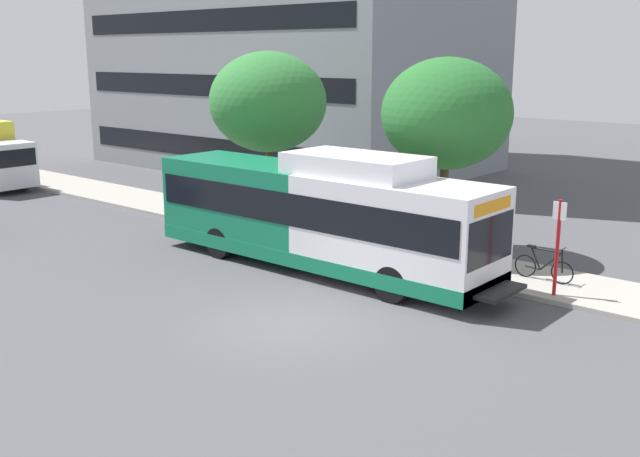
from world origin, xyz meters
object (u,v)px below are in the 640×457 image
Objects in this scene: bicycle_parked at (544,266)px; street_tree_near_stop at (447,114)px; bus_stop_sign_pole at (558,240)px; transit_bus at (319,215)px; street_tree_mid_block at (268,102)px.

street_tree_near_stop reaches higher than bicycle_parked.
bus_stop_sign_pole is 0.42× the size of street_tree_near_stop.
bicycle_parked is at bearing -64.08° from transit_bus.
bus_stop_sign_pole is (1.85, -6.70, -0.05)m from transit_bus.
bus_stop_sign_pole reaches higher than bicycle_parked.
street_tree_mid_block is (2.25, 12.80, 2.97)m from bus_stop_sign_pole.
street_tree_mid_block reaches higher than bus_stop_sign_pole.
bus_stop_sign_pole is 1.69m from bicycle_parked.
street_tree_near_stop is at bearing -25.82° from transit_bus.
bus_stop_sign_pole is at bearing -99.96° from street_tree_mid_block.
bicycle_parked is (2.88, -5.93, -1.14)m from transit_bus.
bus_stop_sign_pole is 1.48× the size of bicycle_parked.
street_tree_near_stop is 8.02m from street_tree_mid_block.
transit_bus reaches higher than bicycle_parked.
street_tree_mid_block is at bearing 84.25° from bicycle_parked.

